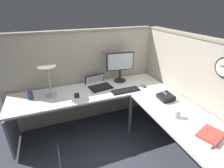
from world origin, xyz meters
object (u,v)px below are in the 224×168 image
office_phone (166,97)px  monitor (120,65)px  desk_lamp_dome (48,72)px  coffee_mug (177,114)px  laptop (98,84)px  cell_phone (77,95)px  book_stack (209,135)px  computer_mouse (144,86)px  keyboard (126,90)px  pen_cup (30,96)px

office_phone → monitor: bearing=112.7°
desk_lamp_dome → coffee_mug: desk_lamp_dome is taller
monitor → laptop: (-0.40, -0.04, -0.27)m
laptop → cell_phone: 0.44m
book_stack → monitor: bearing=100.1°
computer_mouse → office_phone: size_ratio=0.49×
desk_lamp_dome → cell_phone: size_ratio=3.09×
laptop → keyboard: laptop is taller
monitor → book_stack: size_ratio=1.53×
computer_mouse → monitor: bearing=126.4°
keyboard → computer_mouse: computer_mouse is taller
cell_phone → office_phone: bearing=-16.9°
keyboard → office_phone: size_ratio=2.01×
monitor → office_phone: bearing=-67.3°
keyboard → desk_lamp_dome: (-1.06, 0.26, 0.35)m
keyboard → computer_mouse: (0.33, 0.02, 0.01)m
monitor → pen_cup: 1.42m
desk_lamp_dome → book_stack: 2.05m
pen_cup → office_phone: bearing=-21.7°
office_phone → book_stack: bearing=-94.4°
laptop → coffee_mug: 1.30m
office_phone → desk_lamp_dome: bearing=154.8°
laptop → desk_lamp_dome: 0.80m
monitor → keyboard: (-0.07, -0.38, -0.28)m
desk_lamp_dome → laptop: bearing=6.4°
monitor → pen_cup: monitor is taller
pen_cup → cell_phone: size_ratio=1.25×
office_phone → book_stack: (-0.06, -0.76, -0.02)m
cell_phone → coffee_mug: coffee_mug is taller
monitor → book_stack: monitor is taller
pen_cup → cell_phone: pen_cup is taller
office_phone → pen_cup: bearing=158.3°
computer_mouse → coffee_mug: coffee_mug is taller
desk_lamp_dome → cell_phone: (0.34, -0.13, -0.36)m
cell_phone → coffee_mug: size_ratio=1.50×
pen_cup → book_stack: 2.22m
computer_mouse → cell_phone: size_ratio=0.72×
coffee_mug → cell_phone: bearing=136.4°
keyboard → computer_mouse: size_ratio=4.13×
keyboard → laptop: bearing=133.8°
computer_mouse → office_phone: office_phone is taller
coffee_mug → pen_cup: bearing=146.1°
coffee_mug → desk_lamp_dome: bearing=141.0°
desk_lamp_dome → book_stack: (1.40, -1.45, -0.34)m
keyboard → desk_lamp_dome: desk_lamp_dome is taller
keyboard → coffee_mug: 0.86m
office_phone → coffee_mug: 0.41m
book_stack → coffee_mug: bearing=101.8°
cell_phone → office_phone: size_ratio=0.67×
monitor → computer_mouse: monitor is taller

